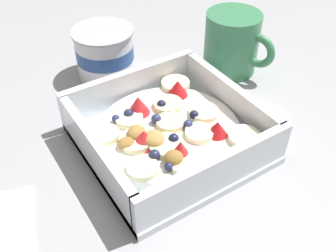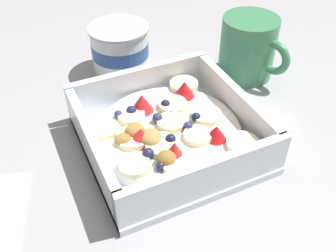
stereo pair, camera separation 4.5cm
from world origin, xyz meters
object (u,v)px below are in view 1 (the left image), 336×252
(fruit_bowl, at_px, (168,133))
(yogurt_cup, at_px, (105,53))
(spoon, at_px, (254,102))
(coffee_mug, at_px, (233,43))

(fruit_bowl, distance_m, yogurt_cup, 0.18)
(spoon, relative_size, yogurt_cup, 1.92)
(fruit_bowl, distance_m, spoon, 0.14)
(spoon, height_order, yogurt_cup, yogurt_cup)
(fruit_bowl, relative_size, yogurt_cup, 2.18)
(yogurt_cup, xyz_separation_m, coffee_mug, (0.17, -0.09, 0.01))
(spoon, xyz_separation_m, yogurt_cup, (-0.14, 0.18, 0.03))
(yogurt_cup, bearing_deg, spoon, -52.16)
(fruit_bowl, bearing_deg, coffee_mug, 28.04)
(fruit_bowl, distance_m, coffee_mug, 0.20)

